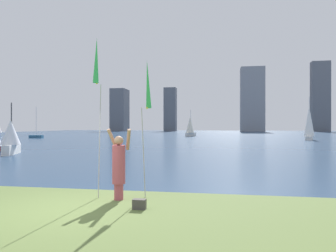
{
  "coord_description": "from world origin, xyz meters",
  "views": [
    {
      "loc": [
        3.88,
        -7.08,
        2.04
      ],
      "look_at": [
        1.25,
        8.36,
        2.01
      ],
      "focal_mm": 33.69,
      "sensor_mm": 36.0,
      "label": 1
    }
  ],
  "objects_px": {
    "kite_flag_left": "(96,65)",
    "sailboat_4": "(36,136)",
    "sailboat_6": "(309,124)",
    "sailboat_5": "(11,136)",
    "sailboat_8": "(190,126)",
    "bag": "(139,204)",
    "person": "(119,165)",
    "kite_flag_right": "(148,87)"
  },
  "relations": [
    {
      "from": "sailboat_5",
      "to": "person",
      "type": "bearing_deg",
      "value": -44.53
    },
    {
      "from": "kite_flag_left",
      "to": "sailboat_6",
      "type": "relative_size",
      "value": 0.75
    },
    {
      "from": "sailboat_4",
      "to": "sailboat_5",
      "type": "xyz_separation_m",
      "value": [
        14.99,
        -26.69,
        0.99
      ]
    },
    {
      "from": "person",
      "to": "sailboat_4",
      "type": "bearing_deg",
      "value": 126.94
    },
    {
      "from": "kite_flag_right",
      "to": "sailboat_4",
      "type": "xyz_separation_m",
      "value": [
        -27.44,
        37.59,
        -2.89
      ]
    },
    {
      "from": "kite_flag_left",
      "to": "bag",
      "type": "bearing_deg",
      "value": -30.23
    },
    {
      "from": "sailboat_6",
      "to": "kite_flag_left",
      "type": "bearing_deg",
      "value": -112.07
    },
    {
      "from": "sailboat_5",
      "to": "sailboat_6",
      "type": "height_order",
      "value": "sailboat_6"
    },
    {
      "from": "sailboat_5",
      "to": "sailboat_6",
      "type": "bearing_deg",
      "value": 44.83
    },
    {
      "from": "kite_flag_right",
      "to": "sailboat_5",
      "type": "relative_size",
      "value": 1.08
    },
    {
      "from": "kite_flag_left",
      "to": "sailboat_4",
      "type": "height_order",
      "value": "sailboat_4"
    },
    {
      "from": "kite_flag_right",
      "to": "bag",
      "type": "xyz_separation_m",
      "value": [
        0.17,
        -1.58,
        -3.05
      ]
    },
    {
      "from": "kite_flag_left",
      "to": "sailboat_5",
      "type": "relative_size",
      "value": 1.23
    },
    {
      "from": "person",
      "to": "kite_flag_left",
      "type": "bearing_deg",
      "value": -176.71
    },
    {
      "from": "sailboat_4",
      "to": "sailboat_6",
      "type": "height_order",
      "value": "sailboat_6"
    },
    {
      "from": "kite_flag_left",
      "to": "sailboat_6",
      "type": "height_order",
      "value": "sailboat_6"
    },
    {
      "from": "person",
      "to": "sailboat_8",
      "type": "height_order",
      "value": "sailboat_8"
    },
    {
      "from": "sailboat_4",
      "to": "kite_flag_right",
      "type": "bearing_deg",
      "value": -53.87
    },
    {
      "from": "sailboat_4",
      "to": "sailboat_5",
      "type": "distance_m",
      "value": 30.63
    },
    {
      "from": "person",
      "to": "sailboat_8",
      "type": "bearing_deg",
      "value": 95.34
    },
    {
      "from": "person",
      "to": "sailboat_6",
      "type": "xyz_separation_m",
      "value": [
        14.79,
        38.05,
        1.33
      ]
    },
    {
      "from": "kite_flag_right",
      "to": "sailboat_6",
      "type": "distance_m",
      "value": 39.93
    },
    {
      "from": "sailboat_8",
      "to": "sailboat_6",
      "type": "bearing_deg",
      "value": -32.72
    },
    {
      "from": "sailboat_6",
      "to": "bag",
      "type": "bearing_deg",
      "value": -109.76
    },
    {
      "from": "bag",
      "to": "kite_flag_left",
      "type": "bearing_deg",
      "value": 149.77
    },
    {
      "from": "sailboat_8",
      "to": "bag",
      "type": "bearing_deg",
      "value": -85.76
    },
    {
      "from": "sailboat_4",
      "to": "sailboat_8",
      "type": "bearing_deg",
      "value": 24.98
    },
    {
      "from": "sailboat_5",
      "to": "sailboat_8",
      "type": "bearing_deg",
      "value": 76.78
    },
    {
      "from": "sailboat_4",
      "to": "sailboat_8",
      "type": "height_order",
      "value": "sailboat_4"
    },
    {
      "from": "sailboat_5",
      "to": "sailboat_8",
      "type": "relative_size",
      "value": 0.74
    },
    {
      "from": "kite_flag_left",
      "to": "sailboat_5",
      "type": "height_order",
      "value": "kite_flag_left"
    },
    {
      "from": "kite_flag_left",
      "to": "sailboat_8",
      "type": "distance_m",
      "value": 49.53
    },
    {
      "from": "kite_flag_left",
      "to": "sailboat_8",
      "type": "bearing_deg",
      "value": 92.64
    },
    {
      "from": "bag",
      "to": "sailboat_5",
      "type": "bearing_deg",
      "value": 135.32
    },
    {
      "from": "kite_flag_left",
      "to": "sailboat_5",
      "type": "distance_m",
      "value": 16.31
    },
    {
      "from": "kite_flag_left",
      "to": "kite_flag_right",
      "type": "height_order",
      "value": "kite_flag_left"
    },
    {
      "from": "sailboat_5",
      "to": "sailboat_6",
      "type": "relative_size",
      "value": 0.61
    },
    {
      "from": "sailboat_5",
      "to": "bag",
      "type": "bearing_deg",
      "value": -44.68
    },
    {
      "from": "sailboat_5",
      "to": "sailboat_6",
      "type": "distance_m",
      "value": 37.52
    },
    {
      "from": "bag",
      "to": "sailboat_4",
      "type": "xyz_separation_m",
      "value": [
        -27.61,
        39.17,
        0.17
      ]
    },
    {
      "from": "sailboat_5",
      "to": "kite_flag_left",
      "type": "bearing_deg",
      "value": -46.17
    },
    {
      "from": "person",
      "to": "sailboat_5",
      "type": "relative_size",
      "value": 0.54
    }
  ]
}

